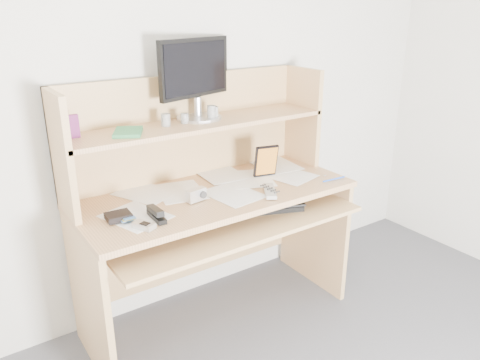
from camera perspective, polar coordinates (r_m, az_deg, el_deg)
back_wall at (r=2.50m, az=-7.06°, el=11.62°), size 3.60×0.04×2.50m
desk at (r=2.44m, az=-3.90°, el=-2.04°), size 1.40×0.70×1.30m
paper_clutter at (r=2.36m, az=-2.93°, el=-1.35°), size 1.32×0.54×0.01m
keyboard at (r=2.40m, az=1.40°, el=-3.16°), size 0.54×0.36×0.04m
tv_remote at (r=2.33m, az=3.65°, el=-1.34°), size 0.14×0.18×0.02m
flip_phone at (r=2.01m, az=-11.63°, el=-5.34°), size 0.09×0.11×0.02m
stapler at (r=2.08m, az=-10.15°, el=-4.01°), size 0.05×0.15×0.05m
wallet at (r=2.11m, az=-14.61°, el=-4.30°), size 0.11×0.09×0.03m
sticky_note_pad at (r=2.31m, az=-5.29°, el=-1.85°), size 0.08×0.08×0.01m
digital_camera at (r=2.23m, az=-5.37°, el=-1.81°), size 0.10×0.05×0.06m
game_case at (r=2.52m, az=3.17°, el=2.32°), size 0.13×0.04×0.18m
blue_pen at (r=2.54m, az=11.38°, el=0.10°), size 0.15×0.02×0.01m
card_box at (r=2.18m, az=-20.00°, el=6.12°), size 0.08×0.03×0.10m
shelf_book at (r=2.20m, az=-13.48°, el=5.71°), size 0.18×0.20×0.02m
chip_stack_a at (r=2.30m, az=-9.06°, el=7.24°), size 0.05×0.05×0.06m
chip_stack_b at (r=2.42m, az=-3.15°, el=8.17°), size 0.05×0.05×0.07m
chip_stack_c at (r=2.34m, az=-6.79°, el=7.47°), size 0.05×0.05×0.05m
chip_stack_d at (r=2.39m, az=-3.51°, el=8.17°), size 0.05×0.05×0.08m
monitor at (r=2.42m, az=-5.45°, el=12.45°), size 0.45×0.23×0.40m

